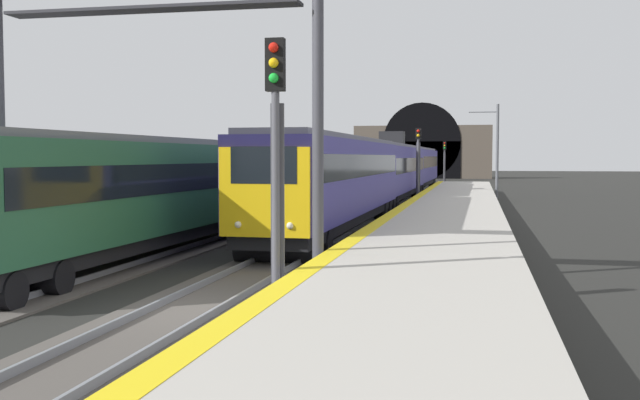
{
  "coord_description": "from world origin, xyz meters",
  "views": [
    {
      "loc": [
        -14.41,
        -5.85,
        3.24
      ],
      "look_at": [
        12.03,
        -0.25,
        1.67
      ],
      "focal_mm": 41.82,
      "sensor_mm": 36.0,
      "label": 1
    }
  ],
  "objects": [
    {
      "name": "ground_plane",
      "position": [
        0.0,
        0.0,
        0.0
      ],
      "size": [
        320.0,
        320.0,
        0.0
      ],
      "primitive_type": "plane",
      "color": "black"
    },
    {
      "name": "train_main_approaching",
      "position": [
        37.46,
        0.0,
        2.33
      ],
      "size": [
        62.89,
        2.96,
        4.98
      ],
      "rotation": [
        0.0,
        0.0,
        3.13
      ],
      "color": "navy",
      "rests_on": "ground_plane"
    },
    {
      "name": "tunnel_portal",
      "position": [
        98.42,
        2.32,
        3.97
      ],
      "size": [
        3.05,
        20.47,
        11.46
      ],
      "color": "#51473D",
      "rests_on": "ground_plane"
    },
    {
      "name": "catenary_mast_near",
      "position": [
        44.73,
        -7.27,
        3.76
      ],
      "size": [
        0.22,
        2.3,
        7.29
      ],
      "color": "#595B60",
      "rests_on": "ground_plane"
    },
    {
      "name": "overhead_signal_gantry",
      "position": [
        3.36,
        2.32,
        5.84
      ],
      "size": [
        0.7,
        8.99,
        7.77
      ],
      "color": "#3F3F47",
      "rests_on": "ground_plane"
    },
    {
      "name": "railway_signal_near",
      "position": [
        0.05,
        -1.88,
        3.37
      ],
      "size": [
        0.39,
        0.38,
        5.6
      ],
      "rotation": [
        0.0,
        0.0,
        3.14
      ],
      "color": "#4C4C54",
      "rests_on": "ground_plane"
    },
    {
      "name": "platform_right_edge_strip",
      "position": [
        0.0,
        -2.48,
        0.94
      ],
      "size": [
        112.0,
        0.5,
        0.01
      ],
      "primitive_type": "cube",
      "color": "yellow",
      "rests_on": "platform_right"
    },
    {
      "name": "railway_signal_mid",
      "position": [
        36.55,
        -1.88,
        3.03
      ],
      "size": [
        0.39,
        0.38,
        5.18
      ],
      "rotation": [
        0.0,
        0.0,
        3.14
      ],
      "color": "#4C4C54",
      "rests_on": "ground_plane"
    },
    {
      "name": "train_adjacent_platform",
      "position": [
        29.84,
        4.65,
        2.19
      ],
      "size": [
        62.99,
        3.2,
        4.75
      ],
      "rotation": [
        0.0,
        0.0,
        -0.02
      ],
      "color": "#235638",
      "rests_on": "ground_plane"
    },
    {
      "name": "platform_right",
      "position": [
        0.0,
        -4.57,
        0.47
      ],
      "size": [
        112.0,
        4.68,
        0.94
      ],
      "primitive_type": "cube",
      "color": "#ADA89E",
      "rests_on": "ground_plane"
    },
    {
      "name": "track_main_line",
      "position": [
        0.0,
        0.0,
        0.04
      ],
      "size": [
        160.0,
        2.9,
        0.21
      ],
      "color": "#4C4742",
      "rests_on": "ground_plane"
    },
    {
      "name": "railway_signal_far",
      "position": [
        77.52,
        -1.88,
        3.09
      ],
      "size": [
        0.39,
        0.38,
        5.09
      ],
      "rotation": [
        0.0,
        0.0,
        3.14
      ],
      "color": "#38383D",
      "rests_on": "ground_plane"
    }
  ]
}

